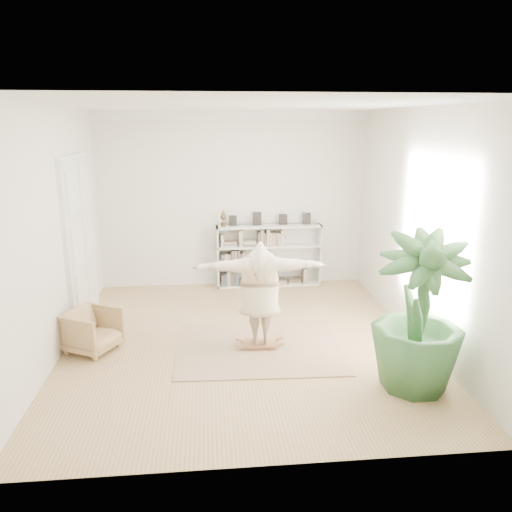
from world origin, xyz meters
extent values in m
plane|color=olive|center=(0.00, 0.00, 0.00)|extent=(6.00, 6.00, 0.00)
plane|color=silver|center=(0.00, 3.00, 1.80)|extent=(5.50, 0.00, 5.50)
plane|color=silver|center=(0.00, -3.00, 1.80)|extent=(5.50, 0.00, 5.50)
plane|color=silver|center=(-2.75, 0.00, 1.80)|extent=(0.00, 6.00, 6.00)
plane|color=silver|center=(2.75, 0.00, 1.80)|extent=(0.00, 6.00, 6.00)
plane|color=white|center=(0.00, 0.00, 3.60)|extent=(6.00, 6.00, 0.00)
cube|color=white|center=(0.00, 2.94, 3.51)|extent=(5.50, 0.12, 0.18)
cube|color=white|center=(-2.71, 1.30, 1.40)|extent=(0.08, 1.78, 2.92)
cube|color=silver|center=(-2.69, 0.90, 1.40)|extent=(0.06, 0.78, 2.80)
cube|color=silver|center=(-2.69, 1.70, 1.40)|extent=(0.06, 0.78, 2.80)
cube|color=silver|center=(-0.33, 2.81, 0.65)|extent=(0.04, 0.35, 1.30)
cube|color=silver|center=(1.83, 2.81, 0.65)|extent=(0.04, 0.35, 1.30)
cube|color=silver|center=(0.75, 2.96, 0.65)|extent=(2.20, 0.04, 1.30)
cube|color=silver|center=(0.75, 2.81, 0.02)|extent=(2.20, 0.35, 0.04)
cube|color=silver|center=(0.75, 2.81, 0.43)|extent=(2.20, 0.35, 0.04)
cube|color=silver|center=(0.75, 2.81, 0.86)|extent=(2.20, 0.35, 0.04)
cube|color=silver|center=(0.75, 2.81, 1.28)|extent=(2.20, 0.35, 0.04)
cube|color=black|center=(0.00, 2.85, 1.42)|extent=(0.18, 0.07, 0.24)
cube|color=black|center=(0.50, 2.85, 1.42)|extent=(0.18, 0.07, 0.24)
cube|color=black|center=(1.05, 2.85, 1.42)|extent=(0.18, 0.07, 0.24)
cube|color=black|center=(1.55, 2.85, 1.42)|extent=(0.18, 0.07, 0.24)
imported|color=tan|center=(-2.30, -0.09, 0.32)|extent=(0.95, 0.94, 0.64)
cube|color=tan|center=(0.23, -0.26, 0.01)|extent=(2.57, 2.09, 0.02)
cube|color=brown|center=(0.23, -0.26, 0.08)|extent=(0.51, 0.32, 0.03)
cube|color=brown|center=(0.23, -0.26, 0.04)|extent=(0.34, 0.06, 0.04)
cube|color=brown|center=(0.23, -0.26, 0.04)|extent=(0.34, 0.06, 0.04)
cube|color=brown|center=(0.23, -0.26, 0.08)|extent=(0.20, 0.06, 0.10)
cube|color=brown|center=(0.23, -0.26, 0.08)|extent=(0.20, 0.06, 0.10)
imported|color=beige|center=(0.23, -0.26, 0.93)|extent=(1.99, 0.61, 1.60)
imported|color=#2D582C|center=(2.10, -1.62, 1.03)|extent=(1.42, 1.42, 2.07)
camera|label=1|loc=(-0.52, -7.29, 3.34)|focal=35.00mm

